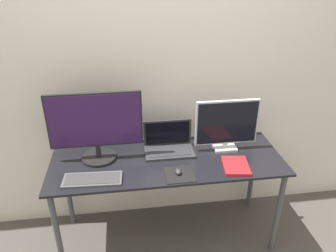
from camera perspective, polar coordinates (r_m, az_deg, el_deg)
name	(u,v)px	position (r m, az deg, el deg)	size (l,w,h in m)	color
wall_back	(160,75)	(2.49, -1.32, 8.86)	(7.00, 0.05, 2.50)	silver
desk	(167,169)	(2.43, -0.11, -7.49)	(1.67, 0.62, 0.74)	black
monitor_left	(96,126)	(2.32, -12.49, 0.01)	(0.65, 0.25, 0.51)	black
monitor_right	(227,125)	(2.44, 10.20, 0.23)	(0.47, 0.12, 0.40)	silver
laptop	(169,144)	(2.46, 0.11, -3.13)	(0.36, 0.22, 0.22)	#333338
keyboard	(93,179)	(2.22, -13.00, -9.06)	(0.39, 0.18, 0.02)	#4C4C51
mousepad	(179,174)	(2.22, 2.01, -8.43)	(0.19, 0.19, 0.00)	black
mouse	(178,172)	(2.22, 1.78, -7.95)	(0.04, 0.06, 0.03)	#333333
book	(236,166)	(2.34, 11.72, -6.81)	(0.20, 0.25, 0.02)	red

